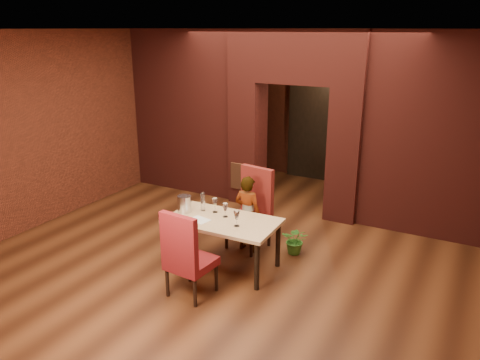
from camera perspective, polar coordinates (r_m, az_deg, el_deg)
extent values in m
plane|color=#4D2713|center=(7.18, 0.23, -8.54)|extent=(8.00, 8.00, 0.00)
cube|color=silver|center=(6.42, 0.26, 17.93)|extent=(7.00, 8.00, 0.04)
cube|color=maroon|center=(10.25, 11.04, 8.69)|extent=(7.00, 0.04, 3.20)
cube|color=maroon|center=(8.79, -20.40, 6.36)|extent=(0.04, 8.00, 3.20)
cube|color=maroon|center=(8.87, 0.97, 4.62)|extent=(0.55, 0.55, 2.30)
cube|color=maroon|center=(8.20, 12.84, 3.02)|extent=(0.55, 0.55, 2.30)
cube|color=maroon|center=(8.24, 7.09, 14.71)|extent=(2.45, 0.55, 0.90)
cube|color=maroon|center=(9.50, -6.66, 8.18)|extent=(2.28, 0.35, 3.20)
cube|color=maroon|center=(7.85, 23.02, 4.75)|extent=(2.28, 0.35, 3.20)
cube|color=#9B4F2D|center=(8.78, 0.05, 0.41)|extent=(0.40, 0.03, 0.50)
cube|color=black|center=(10.42, 8.65, 5.88)|extent=(0.90, 0.08, 2.10)
cube|color=black|center=(10.38, 8.58, 5.84)|extent=(1.02, 0.04, 2.22)
cube|color=tan|center=(6.58, -2.09, -7.69)|extent=(1.55, 0.90, 0.71)
cube|color=maroon|center=(7.04, 0.99, -3.65)|extent=(0.63, 0.63, 1.22)
cube|color=maroon|center=(5.88, -5.98, -8.78)|extent=(0.56, 0.56, 1.15)
imported|color=silver|center=(6.96, 0.94, -4.13)|extent=(0.44, 0.30, 1.17)
cube|color=silver|center=(6.44, -4.96, -4.86)|extent=(0.31, 0.25, 0.00)
cylinder|color=silver|center=(6.69, -6.79, -2.92)|extent=(0.20, 0.20, 0.24)
cylinder|color=silver|center=(6.72, -4.55, -2.60)|extent=(0.06, 0.06, 0.28)
imported|color=#326F23|center=(7.04, 6.81, -7.28)|extent=(0.44, 0.40, 0.43)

